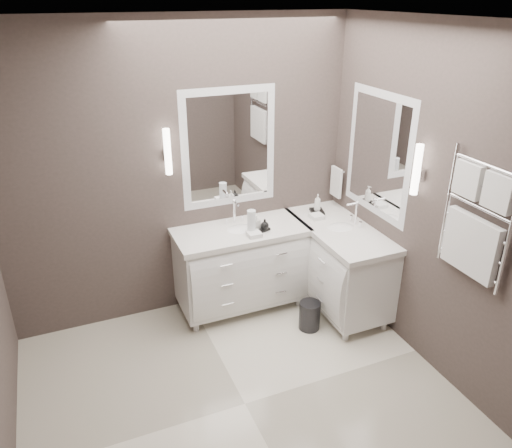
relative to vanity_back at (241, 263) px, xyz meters
name	(u,v)px	position (x,y,z in m)	size (l,w,h in m)	color
floor	(245,404)	(-0.45, -1.23, -0.49)	(3.20, 3.00, 0.01)	silver
ceiling	(240,20)	(-0.45, -1.23, 2.22)	(3.20, 3.00, 0.01)	white
wall_back	(182,175)	(-0.45, 0.28, 0.86)	(3.20, 0.01, 2.70)	#423834
wall_front	(383,410)	(-0.45, -2.73, 0.86)	(3.20, 0.01, 2.70)	#423834
wall_right	(440,208)	(1.15, -1.23, 0.86)	(0.01, 3.00, 2.70)	#423834
vanity_back	(241,263)	(0.00, 0.00, 0.00)	(1.24, 0.59, 0.97)	white
vanity_right	(338,261)	(0.88, -0.33, 0.00)	(0.59, 1.24, 0.97)	white
mirror_back	(229,148)	(0.00, 0.26, 1.06)	(0.90, 0.02, 1.10)	white
mirror_right	(378,154)	(1.14, -0.43, 1.06)	(0.02, 0.90, 1.10)	white
sconce_back	(168,153)	(-0.58, 0.20, 1.11)	(0.06, 0.06, 0.40)	white
sconce_right	(417,171)	(1.08, -1.01, 1.11)	(0.06, 0.06, 0.40)	white
towel_bar_corner	(336,181)	(1.09, 0.13, 0.63)	(0.03, 0.22, 0.30)	white
towel_ladder	(475,225)	(1.10, -1.63, 0.91)	(0.06, 0.58, 0.90)	white
waste_bin	(310,315)	(0.45, -0.58, -0.35)	(0.19, 0.19, 0.27)	black
amenity_tray_back	(260,229)	(0.16, -0.10, 0.38)	(0.15, 0.11, 0.02)	black
amenity_tray_right	(317,211)	(0.84, 0.06, 0.38)	(0.12, 0.16, 0.02)	black
water_bottle	(251,222)	(0.06, -0.13, 0.48)	(0.08, 0.08, 0.23)	silver
soap_bottle_a	(257,222)	(0.13, -0.08, 0.45)	(0.06, 0.06, 0.12)	white
soap_bottle_b	(265,224)	(0.19, -0.13, 0.44)	(0.08, 0.08, 0.10)	black
soap_bottle_c	(318,202)	(0.84, 0.06, 0.47)	(0.06, 0.07, 0.17)	white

